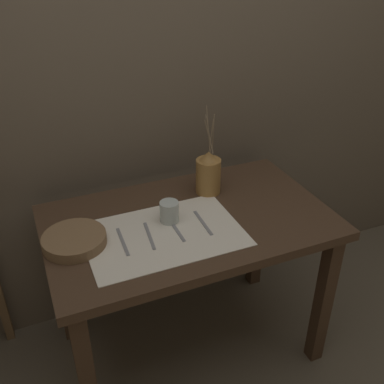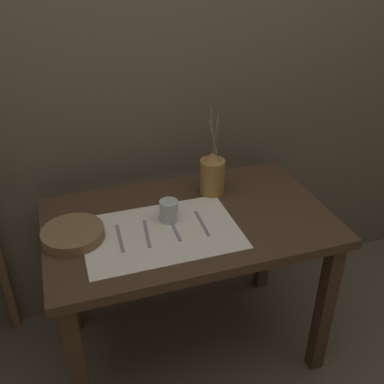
% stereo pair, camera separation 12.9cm
% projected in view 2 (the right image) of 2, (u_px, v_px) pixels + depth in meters
% --- Properties ---
extents(ground_plane, '(12.00, 12.00, 0.00)m').
position_uv_depth(ground_plane, '(189.00, 344.00, 2.19)').
color(ground_plane, brown).
extents(stone_wall_back, '(7.00, 0.06, 2.40)m').
position_uv_depth(stone_wall_back, '(156.00, 75.00, 1.96)').
color(stone_wall_back, brown).
rests_on(stone_wall_back, ground_plane).
extents(wooden_table, '(1.15, 0.70, 0.74)m').
position_uv_depth(wooden_table, '(189.00, 240.00, 1.87)').
color(wooden_table, '#422D1E').
rests_on(wooden_table, ground_plane).
extents(linen_cloth, '(0.60, 0.40, 0.00)m').
position_uv_depth(linen_cloth, '(161.00, 233.00, 1.73)').
color(linen_cloth, silver).
rests_on(linen_cloth, wooden_table).
extents(pitcher_with_flowers, '(0.11, 0.11, 0.40)m').
position_uv_depth(pitcher_with_flowers, '(212.00, 174.00, 1.95)').
color(pitcher_with_flowers, olive).
rests_on(pitcher_with_flowers, wooden_table).
extents(wooden_bowl, '(0.24, 0.24, 0.04)m').
position_uv_depth(wooden_bowl, '(73.00, 234.00, 1.69)').
color(wooden_bowl, brown).
rests_on(wooden_bowl, wooden_table).
extents(glass_tumbler_near, '(0.08, 0.08, 0.09)m').
position_uv_depth(glass_tumbler_near, '(169.00, 211.00, 1.78)').
color(glass_tumbler_near, '#B7C1BC').
rests_on(glass_tumbler_near, wooden_table).
extents(fork_outer, '(0.02, 0.18, 0.00)m').
position_uv_depth(fork_outer, '(120.00, 238.00, 1.69)').
color(fork_outer, gray).
rests_on(fork_outer, wooden_table).
extents(fork_inner, '(0.03, 0.18, 0.00)m').
position_uv_depth(fork_inner, '(147.00, 233.00, 1.72)').
color(fork_inner, gray).
rests_on(fork_inner, wooden_table).
extents(spoon_inner, '(0.02, 0.19, 0.02)m').
position_uv_depth(spoon_inner, '(170.00, 220.00, 1.79)').
color(spoon_inner, gray).
rests_on(spoon_inner, wooden_table).
extents(knife_center, '(0.02, 0.18, 0.00)m').
position_uv_depth(knife_center, '(202.00, 223.00, 1.78)').
color(knife_center, gray).
rests_on(knife_center, wooden_table).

